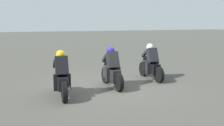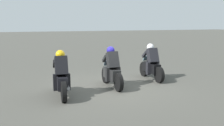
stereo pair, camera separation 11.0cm
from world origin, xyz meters
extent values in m
plane|color=#4C4B43|center=(0.00, 0.00, 0.00)|extent=(120.00, 120.00, 0.00)
cylinder|color=black|center=(1.42, -2.07, 0.32)|extent=(0.65, 0.17, 0.64)
cylinder|color=black|center=(0.03, -2.01, 0.32)|extent=(0.65, 0.17, 0.64)
cube|color=black|center=(0.73, -2.04, 0.50)|extent=(1.11, 0.37, 0.40)
ellipsoid|color=black|center=(0.83, -2.04, 0.80)|extent=(0.49, 0.32, 0.24)
cube|color=red|center=(0.22, -2.02, 0.52)|extent=(0.07, 0.16, 0.08)
cylinder|color=#A5A5AD|center=(0.37, -2.18, 0.37)|extent=(0.42, 0.12, 0.10)
cube|color=black|center=(0.63, -2.03, 1.02)|extent=(0.50, 0.42, 0.66)
sphere|color=silver|center=(0.85, -2.04, 1.36)|extent=(0.31, 0.31, 0.30)
cube|color=slate|center=(1.23, -2.06, 0.84)|extent=(0.17, 0.27, 0.23)
cube|color=black|center=(0.61, -1.83, 0.50)|extent=(0.19, 0.15, 0.52)
cube|color=black|center=(0.60, -2.23, 0.50)|extent=(0.19, 0.15, 0.52)
cube|color=black|center=(1.01, -1.87, 1.04)|extent=(0.39, 0.12, 0.31)
cube|color=black|center=(1.00, -2.23, 1.04)|extent=(0.39, 0.12, 0.31)
cylinder|color=black|center=(0.78, -0.02, 0.32)|extent=(0.64, 0.15, 0.64)
cylinder|color=black|center=(-0.62, 0.01, 0.32)|extent=(0.64, 0.15, 0.64)
cube|color=black|center=(0.08, 0.00, 0.50)|extent=(1.11, 0.34, 0.40)
ellipsoid|color=black|center=(0.18, -0.01, 0.80)|extent=(0.49, 0.31, 0.24)
cube|color=red|center=(-0.43, 0.01, 0.52)|extent=(0.06, 0.16, 0.08)
cylinder|color=#A5A5AD|center=(-0.27, -0.16, 0.37)|extent=(0.42, 0.11, 0.10)
cube|color=black|center=(-0.02, 0.00, 1.02)|extent=(0.49, 0.41, 0.66)
sphere|color=#251E9C|center=(0.20, -0.01, 1.36)|extent=(0.31, 0.31, 0.30)
cube|color=#4D606E|center=(0.58, -0.01, 0.84)|extent=(0.16, 0.26, 0.23)
cube|color=black|center=(-0.03, 0.20, 0.50)|extent=(0.18, 0.14, 0.52)
cube|color=black|center=(-0.04, -0.20, 0.50)|extent=(0.18, 0.14, 0.52)
cube|color=black|center=(0.37, 0.17, 1.04)|extent=(0.39, 0.11, 0.31)
cube|color=black|center=(0.36, -0.19, 1.04)|extent=(0.39, 0.11, 0.31)
cylinder|color=black|center=(0.18, 1.92, 0.32)|extent=(0.65, 0.20, 0.64)
cylinder|color=black|center=(-1.21, 2.05, 0.32)|extent=(0.65, 0.20, 0.64)
cube|color=black|center=(-0.52, 1.99, 0.50)|extent=(1.12, 0.42, 0.40)
ellipsoid|color=black|center=(-0.42, 1.98, 0.80)|extent=(0.50, 0.34, 0.24)
cube|color=red|center=(-1.02, 2.03, 0.52)|extent=(0.07, 0.16, 0.08)
cylinder|color=#A5A5AD|center=(-0.88, 1.86, 0.37)|extent=(0.43, 0.14, 0.10)
cube|color=black|center=(-0.62, 2.00, 1.02)|extent=(0.52, 0.44, 0.66)
sphere|color=gold|center=(-0.40, 1.98, 1.36)|extent=(0.33, 0.33, 0.30)
cube|color=#4B5F78|center=(-0.02, 1.94, 0.84)|extent=(0.18, 0.27, 0.23)
cube|color=black|center=(-0.62, 2.20, 0.50)|extent=(0.19, 0.16, 0.52)
cube|color=black|center=(-0.65, 1.80, 0.50)|extent=(0.19, 0.16, 0.52)
cube|color=black|center=(-0.22, 2.14, 1.04)|extent=(0.39, 0.13, 0.31)
cube|color=black|center=(-0.25, 1.78, 1.04)|extent=(0.39, 0.13, 0.31)
camera|label=1|loc=(-9.00, 3.62, 2.41)|focal=42.92mm
camera|label=2|loc=(-9.04, 3.52, 2.41)|focal=42.92mm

